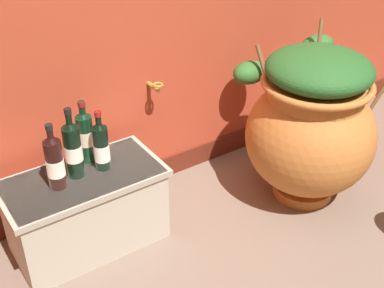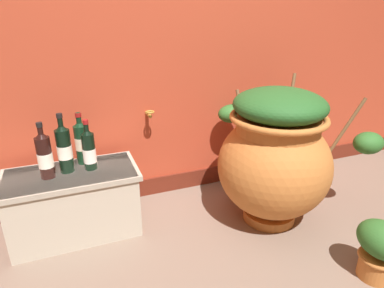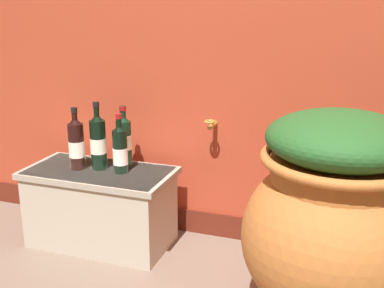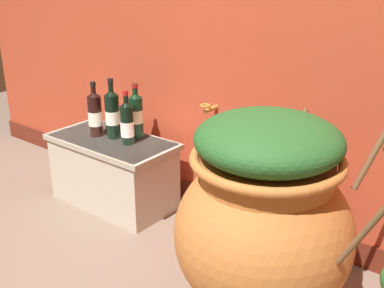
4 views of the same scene
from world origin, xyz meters
The scene contains 7 objects.
ground_plane centered at (0.00, 0.00, 0.00)m, with size 7.00×7.00×0.00m, color #7A6656.
terracotta_urn centered at (0.48, 0.53, 0.45)m, with size 1.01×0.86×0.87m.
stone_ledge centered at (-0.69, 0.82, 0.21)m, with size 0.75×0.39×0.40m.
wine_bottle_left centered at (-0.70, 0.85, 0.55)m, with size 0.08×0.08×0.34m.
wine_bottle_middle centered at (-0.80, 0.81, 0.54)m, with size 0.08×0.08×0.32m.
wine_bottle_right centered at (-0.60, 0.94, 0.54)m, with size 0.08×0.08×0.31m.
wine_bottle_back centered at (-0.57, 0.84, 0.52)m, with size 0.07×0.07×0.30m.
Camera 1 is at (-1.34, -1.04, 1.77)m, focal length 47.83 mm.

